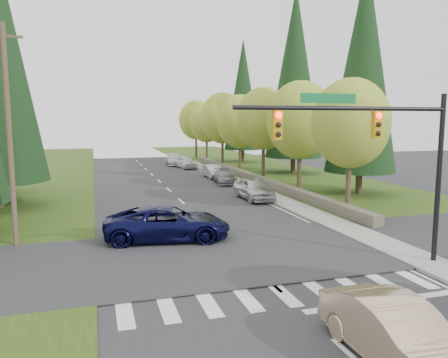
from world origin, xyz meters
name	(u,v)px	position (x,y,z in m)	size (l,w,h in m)	color
ground	(335,341)	(0.00, 0.00, 0.00)	(120.00, 120.00, 0.00)	#28282B
grass_east	(347,194)	(13.00, 20.00, 0.03)	(14.00, 110.00, 0.06)	#2A4412
cross_street	(239,253)	(0.00, 8.00, 0.00)	(120.00, 8.00, 0.10)	#28282B
sidewalk_east	(265,194)	(6.90, 22.00, 0.07)	(1.80, 80.00, 0.13)	gray
curb_east	(255,194)	(6.05, 22.00, 0.07)	(0.20, 80.00, 0.13)	gray
stone_wall_north	(251,177)	(8.60, 30.00, 0.35)	(0.70, 40.00, 0.70)	#4C4438
traffic_signal	(380,142)	(4.37, 4.50, 4.98)	(8.70, 0.37, 6.80)	black
utility_pole	(9,135)	(-9.50, 12.00, 5.14)	(1.60, 0.24, 10.00)	#473828
decid_tree_0	(351,123)	(9.20, 14.00, 5.60)	(4.80, 4.80, 8.37)	#38281C
decid_tree_1	(300,120)	(9.30, 21.00, 5.80)	(5.20, 5.20, 8.80)	#38281C
decid_tree_2	(264,119)	(9.10, 28.00, 5.93)	(5.00, 5.00, 8.82)	#38281C
decid_tree_3	(240,122)	(9.20, 35.00, 5.66)	(5.00, 5.00, 8.55)	#38281C
decid_tree_4	(223,118)	(9.30, 42.00, 6.06)	(5.40, 5.40, 9.18)	#38281C
decid_tree_5	(207,122)	(9.10, 49.00, 5.53)	(4.80, 4.80, 8.30)	#38281C
decid_tree_6	(196,120)	(9.20, 56.00, 5.86)	(5.20, 5.20, 8.86)	#38281C
conifer_e_a	(364,67)	(14.00, 20.00, 9.79)	(5.44, 5.44, 17.80)	#38281C
conifer_e_b	(295,73)	(15.00, 34.00, 10.79)	(6.12, 6.12, 19.80)	#38281C
conifer_e_c	(243,95)	(14.00, 48.00, 9.29)	(5.10, 5.10, 16.80)	#38281C
sedan_champagne	(397,334)	(0.81, -1.37, 0.77)	(1.62, 4.65, 1.53)	beige
suv_navy	(168,223)	(-2.61, 11.00, 0.84)	(2.77, 6.02, 1.67)	#0A0B33
parked_car_a	(254,189)	(5.28, 20.22, 0.80)	(1.90, 4.71, 1.60)	silver
parked_car_b	(225,177)	(5.60, 28.72, 0.62)	(1.75, 4.29, 1.25)	gray
parked_car_c	(213,171)	(5.60, 32.89, 0.67)	(1.41, 4.04, 1.33)	#B2B1B6
parked_car_d	(186,162)	(4.85, 42.50, 0.73)	(1.73, 4.30, 1.47)	silver
parked_car_e	(175,159)	(4.20, 46.76, 0.76)	(2.13, 5.24, 1.52)	silver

